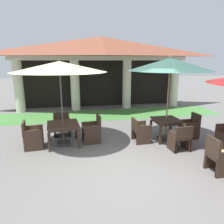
# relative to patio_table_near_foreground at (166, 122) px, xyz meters

# --- Properties ---
(ground_plane) EXTENTS (60.00, 60.00, 0.00)m
(ground_plane) POSITION_rel_patio_table_near_foreground_xyz_m (-1.58, -1.87, -0.64)
(ground_plane) COLOR slate
(background_pavilion) EXTENTS (10.01, 3.01, 3.96)m
(background_pavilion) POSITION_rel_patio_table_near_foreground_xyz_m (-1.58, 5.29, 2.42)
(background_pavilion) COLOR beige
(background_pavilion) RESTS_ON ground
(lawn_strip) EXTENTS (11.81, 2.17, 0.01)m
(lawn_strip) POSITION_rel_patio_table_near_foreground_xyz_m (-1.58, 3.77, -0.64)
(lawn_strip) COLOR #47843D
(lawn_strip) RESTS_ON ground
(patio_table_near_foreground) EXTENTS (0.89, 0.89, 0.75)m
(patio_table_near_foreground) POSITION_rel_patio_table_near_foreground_xyz_m (0.00, 0.00, 0.00)
(patio_table_near_foreground) COLOR #38281E
(patio_table_near_foreground) RESTS_ON ground
(patio_umbrella_near_foreground) EXTENTS (2.76, 2.76, 2.87)m
(patio_umbrella_near_foreground) POSITION_rel_patio_table_near_foreground_xyz_m (-0.00, -0.00, 1.95)
(patio_umbrella_near_foreground) COLOR #2D2D2D
(patio_umbrella_near_foreground) RESTS_ON ground
(patio_chair_near_foreground_south) EXTENTS (0.59, 0.53, 0.83)m
(patio_chair_near_foreground_south) POSITION_rel_patio_table_near_foreground_xyz_m (0.04, -0.95, -0.24)
(patio_chair_near_foreground_south) COLOR #38281E
(patio_chair_near_foreground_south) RESTS_ON ground
(patio_chair_near_foreground_east) EXTENTS (0.56, 0.57, 0.88)m
(patio_chair_near_foreground_east) POSITION_rel_patio_table_near_foreground_xyz_m (0.95, 0.04, -0.25)
(patio_chair_near_foreground_east) COLOR #38281E
(patio_chair_near_foreground_east) RESTS_ON ground
(patio_chair_near_foreground_west) EXTENTS (0.55, 0.62, 0.81)m
(patio_chair_near_foreground_west) POSITION_rel_patio_table_near_foreground_xyz_m (-0.95, -0.04, -0.25)
(patio_chair_near_foreground_west) COLOR #38281E
(patio_chair_near_foreground_west) RESTS_ON ground
(patio_table_mid_left) EXTENTS (1.08, 1.08, 0.73)m
(patio_table_mid_left) POSITION_rel_patio_table_near_foreground_xyz_m (-3.52, 0.15, -0.01)
(patio_table_mid_left) COLOR #38281E
(patio_table_mid_left) RESTS_ON ground
(patio_umbrella_mid_left) EXTENTS (2.91, 2.91, 2.77)m
(patio_umbrella_mid_left) POSITION_rel_patio_table_near_foreground_xyz_m (-3.52, 0.15, 1.88)
(patio_umbrella_mid_left) COLOR #2D2D2D
(patio_umbrella_mid_left) RESTS_ON ground
(patio_chair_mid_left_north) EXTENTS (0.65, 0.61, 0.82)m
(patio_chair_mid_left_north) POSITION_rel_patio_table_near_foreground_xyz_m (-3.62, 1.11, -0.25)
(patio_chair_mid_left_north) COLOR #38281E
(patio_chair_mid_left_north) RESTS_ON ground
(patio_chair_mid_left_west) EXTENTS (0.63, 0.63, 0.88)m
(patio_chair_mid_left_west) POSITION_rel_patio_table_near_foreground_xyz_m (-4.48, 0.05, -0.22)
(patio_chair_mid_left_west) COLOR #38281E
(patio_chair_mid_left_west) RESTS_ON ground
(patio_chair_mid_left_east) EXTENTS (0.63, 0.60, 0.94)m
(patio_chair_mid_left_east) POSITION_rel_patio_table_near_foreground_xyz_m (-2.56, 0.25, -0.22)
(patio_chair_mid_left_east) COLOR #38281E
(patio_chair_mid_left_east) RESTS_ON ground
(patio_chair_mid_right_west) EXTENTS (0.53, 0.55, 0.93)m
(patio_chair_mid_right_west) POSITION_rel_patio_table_near_foreground_xyz_m (0.33, -2.35, -0.23)
(patio_chair_mid_right_west) COLOR #38281E
(patio_chair_mid_right_west) RESTS_ON ground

